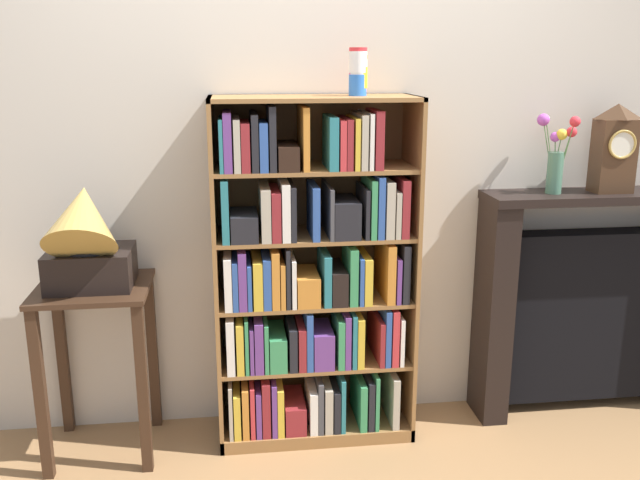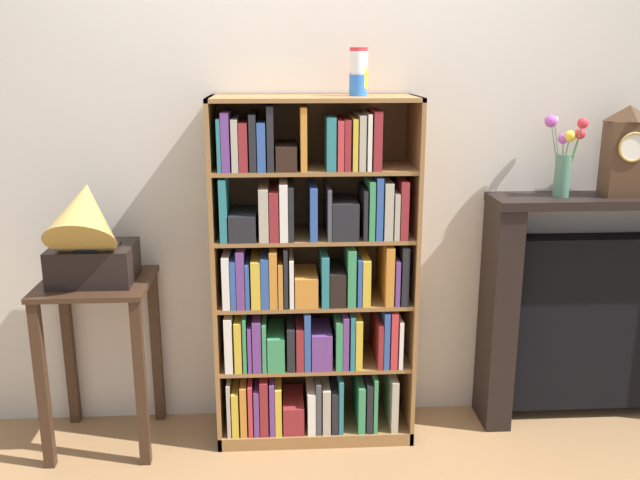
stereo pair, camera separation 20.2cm
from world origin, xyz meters
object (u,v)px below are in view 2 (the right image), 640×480
Objects in this scene: bookshelf at (310,286)px; fireplace_mantel at (604,311)px; flower_vase at (564,157)px; side_table_left at (100,330)px; gramophone at (88,234)px; mantel_clock at (625,151)px; cup_stack at (359,72)px.

bookshelf is 1.33× the size of fireplace_mantel.
bookshelf is at bearing -177.17° from flower_vase.
side_table_left is at bearing -177.44° from flower_vase.
bookshelf is 3.00× the size of gramophone.
flower_vase is at bearing 3.95° from gramophone.
side_table_left is 2.47m from mantel_clock.
mantel_clock is at bearing 3.37° from gramophone.
bookshelf is 7.89× the size of cup_stack.
side_table_left is at bearing -177.86° from mantel_clock.
fireplace_mantel is 0.79m from flower_vase.
gramophone is at bearing -90.00° from side_table_left.
cup_stack reaches higher than mantel_clock.
flower_vase reaches higher than gramophone.
bookshelf is 4.31× the size of flower_vase.
cup_stack is at bearing -178.54° from mantel_clock.
fireplace_mantel is at bearing 2.77° from side_table_left.
fireplace_mantel is 2.89× the size of mantel_clock.
bookshelf is at bearing -177.91° from mantel_clock.
cup_stack is 0.55× the size of flower_vase.
side_table_left is (-1.14, -0.06, -1.10)m from cup_stack.
cup_stack is at bearing 2.86° from side_table_left.
side_table_left is 1.92× the size of mantel_clock.
cup_stack reaches higher than bookshelf.
side_table_left is at bearing -177.23° from fireplace_mantel.
fireplace_mantel is (2.34, 0.16, -0.46)m from gramophone.
mantel_clock reaches higher than fireplace_mantel.
cup_stack is 0.25× the size of side_table_left.
cup_stack is 0.17× the size of fireplace_mantel.
mantel_clock reaches higher than gramophone.
flower_vase is at bearing 2.18° from cup_stack.
cup_stack reaches higher than side_table_left.
fireplace_mantel is at bearing 4.38° from flower_vase.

